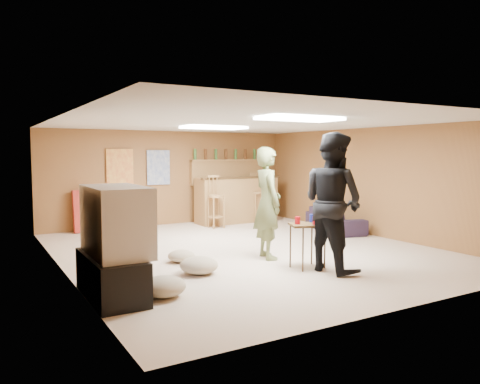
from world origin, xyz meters
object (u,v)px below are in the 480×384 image
person_olive (268,203)px  sofa (335,220)px  tray_table (307,246)px  tv_body (116,221)px  person_black (333,202)px  bar_counter (237,200)px

person_olive → sofa: size_ratio=1.07×
person_olive → tray_table: bearing=-158.4°
tv_body → sofa: (5.35, 2.26, -0.66)m
person_olive → tray_table: (0.15, -0.84, -0.56)m
tv_body → person_black: size_ratio=0.56×
person_black → tv_body: bearing=77.5°
bar_counter → person_black: person_black is taller
tray_table → sofa: bearing=41.8°
sofa → tray_table: 3.44m
person_black → tray_table: size_ratio=3.03×
bar_counter → tray_table: (-1.36, -4.48, -0.22)m
tray_table → tv_body: bearing=179.4°
bar_counter → person_black: bearing=-103.5°
bar_counter → person_black: 4.93m
person_olive → sofa: 3.14m
person_black → person_olive: bearing=11.4°
person_black → sofa: person_black is taller
bar_counter → tray_table: size_ratio=3.07×
tv_body → tray_table: size_ratio=1.69×
person_olive → tray_table: person_olive is taller
bar_counter → tray_table: 4.69m
person_black → sofa: 3.57m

